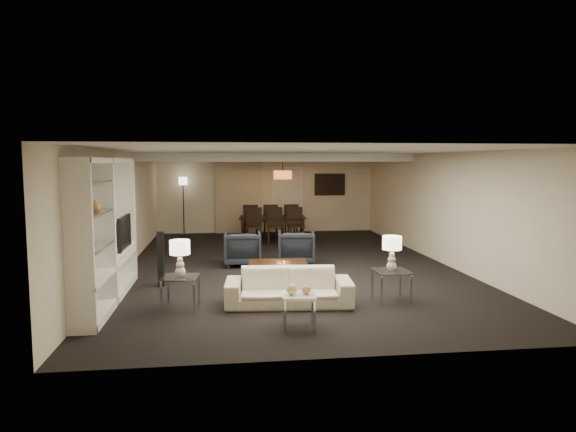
# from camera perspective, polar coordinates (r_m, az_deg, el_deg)

# --- Properties ---
(floor) EXTENTS (11.00, 11.00, 0.00)m
(floor) POSITION_cam_1_polar(r_m,az_deg,el_deg) (11.49, -0.00, -5.46)
(floor) COLOR black
(floor) RESTS_ON ground
(ceiling) EXTENTS (7.00, 11.00, 0.02)m
(ceiling) POSITION_cam_1_polar(r_m,az_deg,el_deg) (11.27, -0.00, 7.10)
(ceiling) COLOR silver
(ceiling) RESTS_ON ground
(wall_back) EXTENTS (7.00, 0.02, 2.50)m
(wall_back) POSITION_cam_1_polar(r_m,az_deg,el_deg) (16.77, -2.42, 2.46)
(wall_back) COLOR beige
(wall_back) RESTS_ON ground
(wall_front) EXTENTS (7.00, 0.02, 2.50)m
(wall_front) POSITION_cam_1_polar(r_m,az_deg,el_deg) (5.94, 6.85, -4.06)
(wall_front) COLOR beige
(wall_front) RESTS_ON ground
(wall_left) EXTENTS (0.02, 11.00, 2.50)m
(wall_left) POSITION_cam_1_polar(r_m,az_deg,el_deg) (11.41, -17.72, 0.51)
(wall_left) COLOR beige
(wall_left) RESTS_ON ground
(wall_right) EXTENTS (0.02, 11.00, 2.50)m
(wall_right) POSITION_cam_1_polar(r_m,az_deg,el_deg) (12.26, 16.45, 0.92)
(wall_right) COLOR beige
(wall_right) RESTS_ON ground
(ceiling_soffit) EXTENTS (7.00, 4.00, 0.20)m
(ceiling_soffit) POSITION_cam_1_polar(r_m,az_deg,el_deg) (14.74, -1.76, 6.45)
(ceiling_soffit) COLOR silver
(ceiling_soffit) RESTS_ON ceiling
(curtains) EXTENTS (1.50, 0.12, 2.40)m
(curtains) POSITION_cam_1_polar(r_m,az_deg,el_deg) (16.64, -5.49, 2.24)
(curtains) COLOR beige
(curtains) RESTS_ON wall_back
(door) EXTENTS (0.90, 0.05, 2.10)m
(door) POSITION_cam_1_polar(r_m,az_deg,el_deg) (16.82, -0.03, 1.79)
(door) COLOR silver
(door) RESTS_ON wall_back
(painting) EXTENTS (0.95, 0.04, 0.65)m
(painting) POSITION_cam_1_polar(r_m,az_deg,el_deg) (17.02, 4.66, 3.51)
(painting) COLOR #142D38
(painting) RESTS_ON wall_back
(media_unit) EXTENTS (0.38, 3.40, 2.35)m
(media_unit) POSITION_cam_1_polar(r_m,az_deg,el_deg) (8.84, -19.49, -1.55)
(media_unit) COLOR white
(media_unit) RESTS_ON wall_left
(pendant_light) EXTENTS (0.52, 0.52, 0.24)m
(pendant_light) POSITION_cam_1_polar(r_m,az_deg,el_deg) (14.78, -0.59, 4.59)
(pendant_light) COLOR #D8591E
(pendant_light) RESTS_ON ceiling_soffit
(sofa) EXTENTS (2.07, 0.95, 0.59)m
(sofa) POSITION_cam_1_polar(r_m,az_deg,el_deg) (8.28, 0.08, -7.90)
(sofa) COLOR beige
(sofa) RESTS_ON floor
(coffee_table) EXTENTS (1.14, 0.71, 0.40)m
(coffee_table) POSITION_cam_1_polar(r_m,az_deg,el_deg) (9.85, -1.14, -6.22)
(coffee_table) COLOR black
(coffee_table) RESTS_ON floor
(armchair_left) EXTENTS (0.83, 0.86, 0.75)m
(armchair_left) POSITION_cam_1_polar(r_m,az_deg,el_deg) (11.44, -5.06, -3.63)
(armchair_left) COLOR black
(armchair_left) RESTS_ON floor
(armchair_right) EXTENTS (0.89, 0.91, 0.75)m
(armchair_right) POSITION_cam_1_polar(r_m,az_deg,el_deg) (11.55, 0.91, -3.52)
(armchair_right) COLOR black
(armchair_right) RESTS_ON floor
(side_table_left) EXTENTS (0.61, 0.61, 0.52)m
(side_table_left) POSITION_cam_1_polar(r_m,az_deg,el_deg) (8.25, -11.83, -8.34)
(side_table_left) COLOR silver
(side_table_left) RESTS_ON floor
(side_table_right) EXTENTS (0.56, 0.56, 0.52)m
(side_table_right) POSITION_cam_1_polar(r_m,az_deg,el_deg) (8.67, 11.39, -7.63)
(side_table_right) COLOR white
(side_table_right) RESTS_ON floor
(table_lamp_left) EXTENTS (0.32, 0.32, 0.57)m
(table_lamp_left) POSITION_cam_1_polar(r_m,az_deg,el_deg) (8.14, -11.91, -4.64)
(table_lamp_left) COLOR beige
(table_lamp_left) RESTS_ON side_table_left
(table_lamp_right) EXTENTS (0.33, 0.33, 0.57)m
(table_lamp_right) POSITION_cam_1_polar(r_m,az_deg,el_deg) (8.56, 11.46, -4.10)
(table_lamp_right) COLOR beige
(table_lamp_right) RESTS_ON side_table_right
(marble_table) EXTENTS (0.50, 0.50, 0.46)m
(marble_table) POSITION_cam_1_polar(r_m,az_deg,el_deg) (7.25, 1.23, -10.46)
(marble_table) COLOR white
(marble_table) RESTS_ON floor
(gold_gourd_a) EXTENTS (0.15, 0.15, 0.15)m
(gold_gourd_a) POSITION_cam_1_polar(r_m,az_deg,el_deg) (7.16, 0.43, -8.16)
(gold_gourd_a) COLOR #E1CC77
(gold_gourd_a) RESTS_ON marble_table
(gold_gourd_b) EXTENTS (0.13, 0.13, 0.13)m
(gold_gourd_b) POSITION_cam_1_polar(r_m,az_deg,el_deg) (7.19, 2.03, -8.17)
(gold_gourd_b) COLOR tan
(gold_gourd_b) RESTS_ON marble_table
(television) EXTENTS (1.02, 0.13, 0.59)m
(television) POSITION_cam_1_polar(r_m,az_deg,el_deg) (9.59, -18.34, -1.73)
(television) COLOR black
(television) RESTS_ON media_unit
(vase_blue) EXTENTS (0.16, 0.16, 0.17)m
(vase_blue) POSITION_cam_1_polar(r_m,az_deg,el_deg) (7.78, -21.18, -2.84)
(vase_blue) COLOR #24339D
(vase_blue) RESTS_ON media_unit
(vase_amber) EXTENTS (0.17, 0.17, 0.17)m
(vase_amber) POSITION_cam_1_polar(r_m,az_deg,el_deg) (8.12, -20.62, 1.11)
(vase_amber) COLOR #B8793D
(vase_amber) RESTS_ON media_unit
(floor_speaker) EXTENTS (0.12, 0.12, 1.02)m
(floor_speaker) POSITION_cam_1_polar(r_m,az_deg,el_deg) (9.76, -13.94, -4.67)
(floor_speaker) COLOR black
(floor_speaker) RESTS_ON floor
(dining_table) EXTENTS (2.02, 1.24, 0.68)m
(dining_table) POSITION_cam_1_polar(r_m,az_deg,el_deg) (15.12, -1.72, -1.39)
(dining_table) COLOR black
(dining_table) RESTS_ON floor
(chair_nl) EXTENTS (0.53, 0.53, 1.01)m
(chair_nl) POSITION_cam_1_polar(r_m,az_deg,el_deg) (14.41, -3.84, -1.11)
(chair_nl) COLOR black
(chair_nl) RESTS_ON floor
(chair_nm) EXTENTS (0.51, 0.51, 1.01)m
(chair_nm) POSITION_cam_1_polar(r_m,az_deg,el_deg) (14.46, -1.47, -1.07)
(chair_nm) COLOR black
(chair_nm) RESTS_ON floor
(chair_nr) EXTENTS (0.48, 0.48, 1.01)m
(chair_nr) POSITION_cam_1_polar(r_m,az_deg,el_deg) (14.53, 0.88, -1.03)
(chair_nr) COLOR black
(chair_nr) RESTS_ON floor
(chair_fl) EXTENTS (0.52, 0.52, 1.01)m
(chair_fl) POSITION_cam_1_polar(r_m,az_deg,el_deg) (15.70, -4.14, -0.52)
(chair_fl) COLOR black
(chair_fl) RESTS_ON floor
(chair_fm) EXTENTS (0.50, 0.50, 1.01)m
(chair_fm) POSITION_cam_1_polar(r_m,az_deg,el_deg) (15.74, -1.96, -0.49)
(chair_fm) COLOR black
(chair_fm) RESTS_ON floor
(chair_fr) EXTENTS (0.51, 0.51, 1.01)m
(chair_fr) POSITION_cam_1_polar(r_m,az_deg,el_deg) (15.81, 0.21, -0.46)
(chair_fr) COLOR black
(chair_fr) RESTS_ON floor
(floor_lamp) EXTENTS (0.29, 0.29, 1.82)m
(floor_lamp) POSITION_cam_1_polar(r_m,az_deg,el_deg) (16.47, -11.53, 1.09)
(floor_lamp) COLOR black
(floor_lamp) RESTS_ON floor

